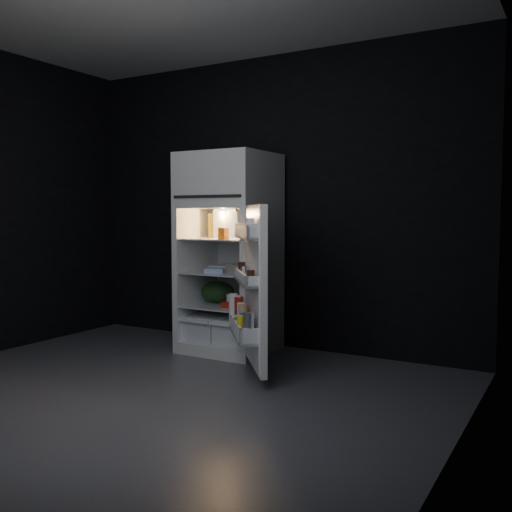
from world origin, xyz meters
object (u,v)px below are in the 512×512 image
Objects in this scene: refrigerator at (231,246)px; milk_jug at (225,225)px; egg_carton at (240,269)px; fridge_door at (251,289)px; yogurt_tray at (236,305)px.

milk_jug is at bearing -164.65° from refrigerator.
refrigerator is 6.37× the size of egg_carton.
fridge_door is 4.97× the size of yogurt_tray.
milk_jug is (-0.66, 0.65, 0.47)m from fridge_door.
milk_jug is 0.98× the size of yogurt_tray.
refrigerator is at bearing 169.83° from egg_carton.
yogurt_tray is at bearing -44.00° from refrigerator.
fridge_door is at bearing -37.27° from egg_carton.
fridge_door is at bearing -47.66° from refrigerator.
yogurt_tray is (0.20, -0.13, -0.69)m from milk_jug.
refrigerator is 0.94m from fridge_door.
egg_carton is (0.20, -0.06, -0.38)m from milk_jug.
milk_jug is 0.73m from yogurt_tray.
yogurt_tray is at bearing -73.27° from egg_carton.
yogurt_tray is at bearing -21.19° from milk_jug.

